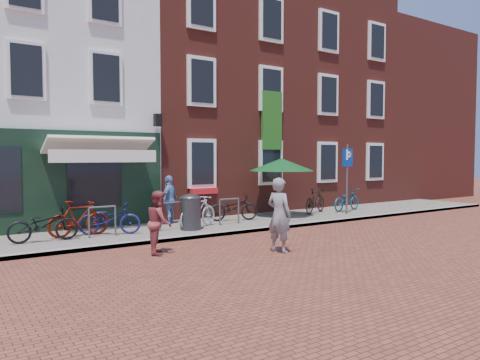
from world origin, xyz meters
TOP-DOWN VIEW (x-y plane):
  - ground at (0.00, 0.00)m, footprint 80.00×80.00m
  - sidewalk at (1.00, 1.50)m, footprint 24.00×3.00m
  - building_stucco at (-5.00, 7.00)m, footprint 8.00×8.00m
  - building_brick_mid at (2.00, 7.00)m, footprint 6.00×8.00m
  - building_brick_right at (8.00, 7.00)m, footprint 6.00×8.00m
  - filler_right at (14.50, 7.00)m, footprint 7.00×8.00m
  - litter_bin at (-0.99, 0.96)m, footprint 0.61×0.61m
  - parking_sign at (5.44, 0.86)m, footprint 0.50×0.08m
  - parasol at (3.05, 1.75)m, footprint 2.32×2.32m
  - woman at (-0.51, -2.56)m, footprint 0.57×0.72m
  - boy at (-2.90, -1.13)m, footprint 0.78×0.87m
  - cafe_person at (-1.00, 2.38)m, footprint 0.94×0.86m
  - bicycle_0 at (-4.94, 1.32)m, footprint 1.69×0.67m
  - bicycle_1 at (-4.01, 1.60)m, footprint 1.63×0.52m
  - bicycle_2 at (-3.23, 1.46)m, footprint 1.75×1.23m
  - bicycle_3 at (-0.63, 1.16)m, footprint 1.67×1.02m
  - bicycle_4 at (1.06, 1.82)m, footprint 1.76×1.06m
  - bicycle_5 at (4.69, 1.74)m, footprint 1.67×1.02m
  - bicycle_6 at (6.24, 1.61)m, footprint 1.74×0.86m

SIDE VIEW (x-z plane):
  - ground at x=0.00m, z-range 0.00..0.00m
  - sidewalk at x=1.00m, z-range 0.00..0.10m
  - bicycle_0 at x=-4.94m, z-range 0.10..0.97m
  - bicycle_2 at x=-3.23m, z-range 0.10..0.97m
  - bicycle_4 at x=1.06m, z-range 0.10..0.97m
  - bicycle_6 at x=6.24m, z-range 0.10..0.97m
  - bicycle_1 at x=-4.01m, z-range 0.10..1.07m
  - bicycle_3 at x=-0.63m, z-range 0.10..1.07m
  - bicycle_5 at x=4.69m, z-range 0.10..1.07m
  - litter_bin at x=-0.99m, z-range 0.12..1.24m
  - boy at x=-2.90m, z-range 0.00..1.46m
  - cafe_person at x=-1.00m, z-range 0.10..1.64m
  - woman at x=-0.51m, z-range 0.00..1.75m
  - parking_sign at x=5.44m, z-range 0.51..3.09m
  - parasol at x=3.05m, z-range 0.94..3.12m
  - building_stucco at x=-5.00m, z-range 0.00..9.00m
  - filler_right at x=14.50m, z-range 0.00..9.00m
  - building_brick_mid at x=2.00m, z-range 0.00..10.00m
  - building_brick_right at x=8.00m, z-range 0.00..10.00m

